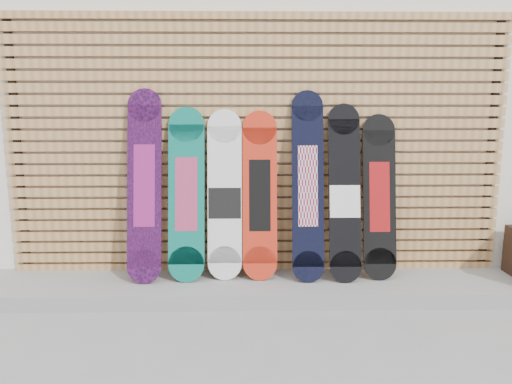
# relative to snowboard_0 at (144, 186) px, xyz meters

# --- Properties ---
(ground) EXTENTS (80.00, 80.00, 0.00)m
(ground) POSITION_rel_snowboard_0_xyz_m (1.07, -0.77, -0.90)
(ground) COLOR gray
(ground) RESTS_ON ground
(building) EXTENTS (12.00, 5.00, 3.60)m
(building) POSITION_rel_snowboard_0_xyz_m (1.57, 2.73, 0.90)
(building) COLOR white
(building) RESTS_ON ground
(concrete_step) EXTENTS (4.60, 0.70, 0.12)m
(concrete_step) POSITION_rel_snowboard_0_xyz_m (0.92, -0.09, -0.84)
(concrete_step) COLOR gray
(concrete_step) RESTS_ON ground
(slat_wall) EXTENTS (4.26, 0.08, 2.29)m
(slat_wall) POSITION_rel_snowboard_0_xyz_m (0.92, 0.20, 0.31)
(slat_wall) COLOR #B17F4A
(slat_wall) RESTS_ON ground
(snowboard_0) EXTENTS (0.28, 0.35, 1.57)m
(snowboard_0) POSITION_rel_snowboard_0_xyz_m (0.00, 0.00, 0.00)
(snowboard_0) COLOR black
(snowboard_0) RESTS_ON concrete_step
(snowboard_1) EXTENTS (0.30, 0.32, 1.42)m
(snowboard_1) POSITION_rel_snowboard_0_xyz_m (0.34, 0.01, -0.07)
(snowboard_1) COLOR #0B6E5F
(snowboard_1) RESTS_ON concrete_step
(snowboard_2) EXTENTS (0.28, 0.27, 1.40)m
(snowboard_2) POSITION_rel_snowboard_0_xyz_m (0.65, 0.04, -0.09)
(snowboard_2) COLOR white
(snowboard_2) RESTS_ON concrete_step
(snowboard_3) EXTENTS (0.29, 0.29, 1.39)m
(snowboard_3) POSITION_rel_snowboard_0_xyz_m (0.94, 0.03, -0.09)
(snowboard_3) COLOR red
(snowboard_3) RESTS_ON concrete_step
(snowboard_4) EXTENTS (0.26, 0.35, 1.55)m
(snowboard_4) POSITION_rel_snowboard_0_xyz_m (1.34, 0.00, -0.01)
(snowboard_4) COLOR black
(snowboard_4) RESTS_ON concrete_step
(snowboard_5) EXTENTS (0.26, 0.36, 1.45)m
(snowboard_5) POSITION_rel_snowboard_0_xyz_m (1.64, -0.00, -0.07)
(snowboard_5) COLOR black
(snowboard_5) RESTS_ON concrete_step
(snowboard_6) EXTENTS (0.27, 0.30, 1.36)m
(snowboard_6) POSITION_rel_snowboard_0_xyz_m (1.94, 0.03, -0.10)
(snowboard_6) COLOR black
(snowboard_6) RESTS_ON concrete_step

